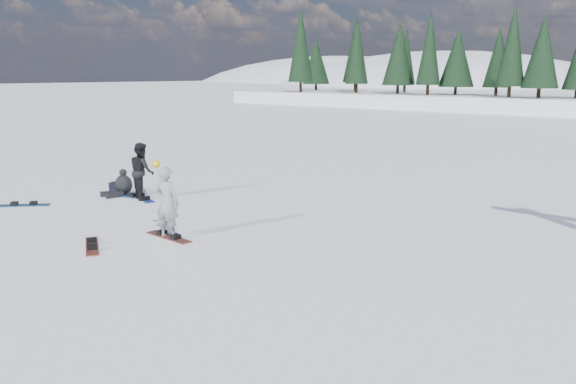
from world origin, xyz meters
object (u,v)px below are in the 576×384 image
object	(u,v)px
snowboarder_man	(142,171)
gear_bag	(117,187)
snowboard_loose_b	(92,246)
snowboard_loose_c	(127,196)
snowboard_loose_a	(24,205)
snowboarder_woman	(167,202)
seated_rider	(122,185)

from	to	relation	value
snowboarder_man	gear_bag	xyz separation A→B (m)	(-1.73, 0.19, -0.76)
snowboard_loose_b	snowboard_loose_c	distance (m)	5.46
snowboard_loose_a	snowboard_loose_c	xyz separation A→B (m)	(1.32, 2.75, 0.00)
snowboard_loose_b	snowboarder_woman	bearing A→B (deg)	94.74
snowboarder_man	snowboard_loose_c	bearing A→B (deg)	35.27
gear_bag	snowboard_loose_c	world-z (taller)	gear_bag
gear_bag	snowboard_loose_b	world-z (taller)	gear_bag
snowboarder_man	snowboard_loose_a	xyz separation A→B (m)	(-2.01, -2.91, -0.90)
snowboarder_man	snowboard_loose_a	size ratio (longest dim) A/B	1.22
snowboarder_man	snowboard_loose_a	world-z (taller)	snowboarder_man
snowboard_loose_b	snowboard_loose_c	size ratio (longest dim) A/B	1.00
snowboarder_woman	snowboard_loose_a	world-z (taller)	snowboarder_woman
snowboard_loose_a	snowboard_loose_b	bearing A→B (deg)	-55.73
snowboard_loose_c	snowboard_loose_a	bearing A→B (deg)	-126.95
seated_rider	snowboarder_man	bearing A→B (deg)	22.75
gear_bag	snowboard_loose_c	distance (m)	1.11
snowboarder_woman	snowboarder_man	xyz separation A→B (m)	(-4.09, 2.27, 0.01)
snowboarder_woman	snowboarder_man	bearing A→B (deg)	-43.96
snowboard_loose_b	snowboard_loose_c	xyz separation A→B (m)	(-3.99, 3.73, 0.00)
snowboard_loose_c	snowboarder_man	bearing A→B (deg)	1.56
seated_rider	snowboard_loose_c	world-z (taller)	seated_rider
snowboarder_man	seated_rider	size ratio (longest dim) A/B	1.64
seated_rider	snowboard_loose_c	distance (m)	0.48
snowboarder_man	snowboard_loose_c	world-z (taller)	snowboarder_man
snowboarder_woman	seated_rider	size ratio (longest dim) A/B	1.73
snowboarder_woman	snowboard_loose_a	size ratio (longest dim) A/B	1.28
seated_rider	gear_bag	distance (m)	0.77
snowboard_loose_b	snowboard_loose_a	bearing A→B (deg)	-159.62
snowboard_loose_a	seated_rider	bearing A→B (deg)	25.64
snowboarder_man	snowboard_loose_c	distance (m)	1.14
snowboarder_man	gear_bag	distance (m)	1.90
snowboarder_woman	snowboard_loose_b	xyz separation A→B (m)	(-0.79, -1.61, -0.88)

